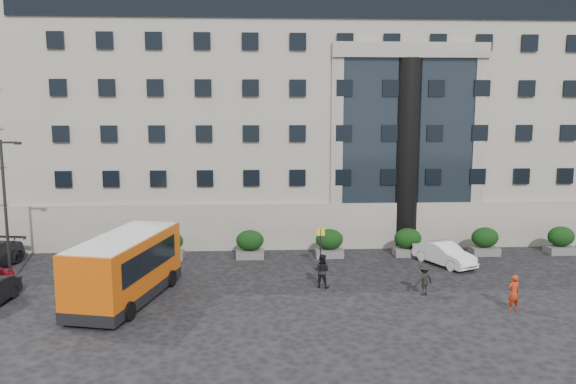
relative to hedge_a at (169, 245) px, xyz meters
name	(u,v)px	position (x,y,z in m)	size (l,w,h in m)	color
ground	(225,298)	(4.00, -7.80, -0.93)	(120.00, 120.00, 0.00)	black
civic_building	(306,116)	(10.00, 14.20, 8.07)	(44.00, 24.00, 18.00)	gray
entrance_column	(406,155)	(16.00, 2.50, 5.57)	(1.80, 1.80, 13.00)	black
apartment_far	(3,96)	(-23.00, 30.20, 10.07)	(13.00, 13.00, 22.00)	brown
hedge_a	(169,245)	(0.00, 0.00, 0.00)	(1.80, 1.26, 1.84)	#51504E
hedge_b	(250,244)	(5.20, 0.00, 0.00)	(1.80, 1.26, 1.84)	#51504E
hedge_c	(329,243)	(10.40, 0.00, 0.00)	(1.80, 1.26, 1.84)	#51504E
hedge_d	(408,242)	(15.60, 0.00, 0.00)	(1.80, 1.26, 1.84)	#51504E
hedge_e	(485,241)	(20.80, 0.00, 0.00)	(1.80, 1.26, 1.84)	#51504E
hedge_f	(561,240)	(26.00, 0.00, 0.00)	(1.80, 1.26, 1.84)	#51504E
street_lamp	(6,206)	(-7.94, -4.80, 3.44)	(1.16, 0.18, 8.00)	#262628
bus_stop_sign	(321,241)	(9.50, -2.80, 0.80)	(0.50, 0.08, 2.52)	#262628
minibus	(125,265)	(-0.93, -7.90, 0.91)	(4.53, 8.42, 3.34)	#C24B09
red_truck	(55,218)	(-9.43, 6.46, 0.58)	(3.45, 5.83, 2.94)	#961E0A
parked_car_d	(15,227)	(-12.69, 7.04, -0.15)	(2.57, 5.58, 1.55)	black
white_taxi	(444,254)	(17.29, -2.32, -0.22)	(1.50, 4.30, 1.42)	white
pedestrian_a	(514,293)	(18.00, -10.32, -0.04)	(0.64, 0.42, 1.77)	#AA2C11
pedestrian_b	(322,271)	(9.19, -6.30, -0.01)	(0.90, 0.70, 1.85)	black
pedestrian_c	(424,280)	(14.37, -7.85, -0.11)	(1.06, 0.61, 1.64)	black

